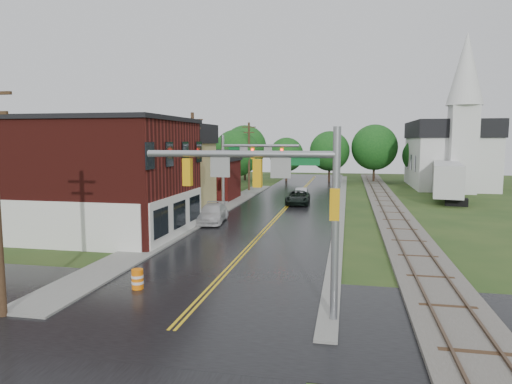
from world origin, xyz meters
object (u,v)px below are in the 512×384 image
(tree_left_a, at_px, (54,158))
(suv_dark, at_px, (298,198))
(pickup_white, at_px, (212,214))
(tree_left_c, at_px, (187,158))
(traffic_signal_near, at_px, (278,188))
(utility_pole_b, at_px, (193,164))
(church, at_px, (451,146))
(utility_pole_c, at_px, (249,155))
(construction_barrel, at_px, (137,279))
(tree_left_e, at_px, (237,154))
(sedan_silver, at_px, (301,193))
(brick_building, at_px, (85,176))
(semi_trailer, at_px, (447,178))
(tree_left_b, at_px, (127,149))
(traffic_signal_far, at_px, (245,159))

(tree_left_a, relative_size, suv_dark, 1.71)
(pickup_white, bearing_deg, tree_left_c, 110.03)
(traffic_signal_near, xyz_separation_m, utility_pole_b, (-10.27, 20.00, -0.25))
(suv_dark, xyz_separation_m, pickup_white, (-5.71, -12.00, 0.04))
(church, bearing_deg, suv_dark, -132.30)
(utility_pole_c, xyz_separation_m, construction_barrel, (3.59, -40.00, -4.26))
(utility_pole_c, bearing_deg, pickup_white, -85.08)
(church, bearing_deg, utility_pole_c, -160.03)
(utility_pole_c, distance_m, tree_left_c, 8.16)
(utility_pole_c, relative_size, tree_left_c, 1.18)
(tree_left_e, relative_size, sedan_silver, 2.17)
(brick_building, xyz_separation_m, church, (32.48, 38.74, 1.68))
(pickup_white, xyz_separation_m, semi_trailer, (21.78, 19.17, 1.69))
(semi_trailer, bearing_deg, traffic_signal_near, -109.61)
(tree_left_b, bearing_deg, construction_barrel, -62.32)
(brick_building, height_order, tree_left_b, tree_left_b)
(utility_pole_c, bearing_deg, sedan_silver, -40.94)
(construction_barrel, bearing_deg, suv_dark, 81.84)
(brick_building, height_order, tree_left_a, tree_left_a)
(tree_left_a, relative_size, sedan_silver, 2.31)
(tree_left_b, distance_m, tree_left_c, 9.03)
(utility_pole_b, bearing_deg, tree_left_c, 111.49)
(semi_trailer, bearing_deg, tree_left_e, 166.98)
(utility_pole_c, height_order, semi_trailer, utility_pole_c)
(tree_left_b, distance_m, suv_dark, 19.43)
(brick_building, relative_size, tree_left_a, 1.65)
(utility_pole_b, xyz_separation_m, suv_dark, (7.71, 10.75, -4.01))
(utility_pole_b, height_order, sedan_silver, utility_pole_b)
(utility_pole_c, relative_size, tree_left_b, 0.93)
(brick_building, distance_m, traffic_signal_near, 20.60)
(tree_left_a, height_order, tree_left_e, tree_left_a)
(traffic_signal_far, xyz_separation_m, tree_left_b, (-14.38, 4.90, 0.74))
(tree_left_e, bearing_deg, church, 15.20)
(tree_left_c, relative_size, suv_dark, 1.51)
(traffic_signal_near, xyz_separation_m, utility_pole_c, (-10.27, 42.00, -0.25))
(tree_left_b, bearing_deg, tree_left_a, -101.31)
(church, xyz_separation_m, utility_pole_b, (-26.80, -31.74, -1.11))
(utility_pole_c, height_order, tree_left_b, tree_left_b)
(utility_pole_b, relative_size, utility_pole_c, 1.00)
(pickup_white, bearing_deg, utility_pole_c, 89.65)
(church, height_order, pickup_white, church)
(semi_trailer, bearing_deg, brick_building, -139.77)
(tree_left_a, distance_m, sedan_silver, 26.21)
(utility_pole_b, height_order, pickup_white, utility_pole_b)
(traffic_signal_near, xyz_separation_m, suv_dark, (-2.57, 30.75, -4.26))
(church, bearing_deg, utility_pole_b, -130.18)
(tree_left_a, distance_m, semi_trailer, 41.09)
(traffic_signal_near, relative_size, utility_pole_c, 0.82)
(traffic_signal_far, distance_m, semi_trailer, 24.32)
(semi_trailer, xyz_separation_m, construction_barrel, (-20.19, -35.92, -1.98))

